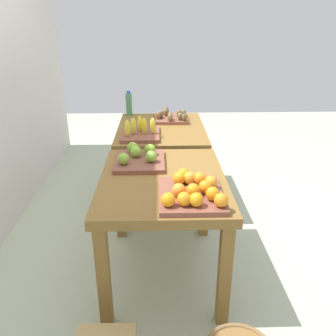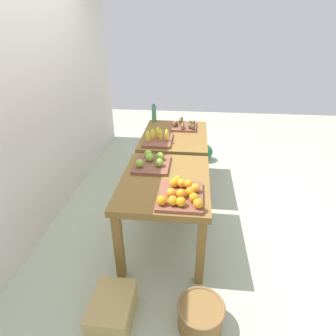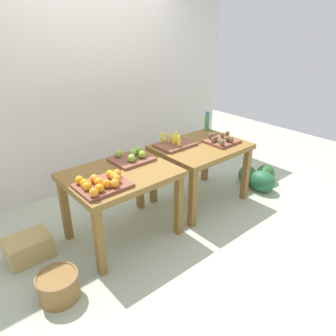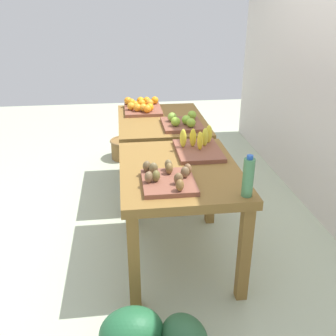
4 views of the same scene
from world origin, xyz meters
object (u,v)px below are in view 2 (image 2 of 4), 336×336
object	(u,v)px
kiwi_bin	(184,126)
water_bottle	(154,114)
orange_bin	(181,194)
banana_crate	(158,139)
display_table_right	(175,142)
watermelon_pile	(195,150)
cardboard_produce_box	(112,310)
apple_bin	(152,162)
wicker_basket	(200,316)
display_table_left	(165,189)

from	to	relation	value
kiwi_bin	water_bottle	bearing A→B (deg)	64.05
orange_bin	banana_crate	size ratio (longest dim) A/B	1.01
display_table_right	banana_crate	distance (m)	0.35
watermelon_pile	display_table_right	bearing A→B (deg)	163.40
watermelon_pile	cardboard_produce_box	distance (m)	2.94
apple_bin	water_bottle	xyz separation A→B (m)	(1.31, 0.17, 0.08)
banana_crate	wicker_basket	xyz separation A→B (m)	(-1.72, -0.53, -0.65)
apple_bin	watermelon_pile	size ratio (longest dim) A/B	0.63
display_table_left	water_bottle	xyz separation A→B (m)	(1.56, 0.33, 0.23)
wicker_basket	apple_bin	bearing A→B (deg)	24.53
apple_bin	wicker_basket	distance (m)	1.39
display_table_left	apple_bin	world-z (taller)	apple_bin
watermelon_pile	cardboard_produce_box	xyz separation A→B (m)	(-2.88, 0.56, -0.02)
display_table_left	display_table_right	distance (m)	1.12
wicker_basket	orange_bin	bearing A→B (deg)	18.04
banana_crate	kiwi_bin	size ratio (longest dim) A/B	1.21
banana_crate	display_table_right	bearing A→B (deg)	-34.30
banana_crate	kiwi_bin	distance (m)	0.57
watermelon_pile	water_bottle	bearing A→B (deg)	127.15
wicker_basket	display_table_right	bearing A→B (deg)	10.01
banana_crate	wicker_basket	bearing A→B (deg)	-162.94
apple_bin	kiwi_bin	bearing A→B (deg)	-13.53
display_table_left	banana_crate	size ratio (longest dim) A/B	2.36
watermelon_pile	cardboard_produce_box	size ratio (longest dim) A/B	1.59
banana_crate	cardboard_produce_box	world-z (taller)	banana_crate
display_table_right	banana_crate	world-z (taller)	banana_crate
kiwi_bin	watermelon_pile	size ratio (longest dim) A/B	0.57
watermelon_pile	apple_bin	bearing A→B (deg)	166.44
display_table_left	apple_bin	distance (m)	0.33
display_table_right	kiwi_bin	xyz separation A→B (m)	(0.23, -0.11, 0.14)
orange_bin	cardboard_produce_box	xyz separation A→B (m)	(-0.59, 0.46, -0.67)
watermelon_pile	wicker_basket	bearing A→B (deg)	-178.29
cardboard_produce_box	display_table_left	bearing A→B (deg)	-18.91
orange_bin	water_bottle	xyz separation A→B (m)	(1.85, 0.49, 0.07)
water_bottle	watermelon_pile	distance (m)	1.04
display_table_left	display_table_right	xyz separation A→B (m)	(1.12, 0.00, 0.00)
orange_bin	wicker_basket	size ratio (longest dim) A/B	1.28
wicker_basket	cardboard_produce_box	distance (m)	0.65
display_table_left	cardboard_produce_box	distance (m)	1.06
apple_bin	water_bottle	size ratio (longest dim) A/B	1.58
banana_crate	water_bottle	distance (m)	0.72
display_table_right	apple_bin	distance (m)	0.89
display_table_right	cardboard_produce_box	size ratio (longest dim) A/B	2.60
display_table_right	wicker_basket	distance (m)	2.08
cardboard_produce_box	watermelon_pile	bearing A→B (deg)	-11.08
display_table_left	kiwi_bin	world-z (taller)	kiwi_bin
watermelon_pile	display_table_left	bearing A→B (deg)	172.50
kiwi_bin	watermelon_pile	xyz separation A→B (m)	(0.66, -0.16, -0.64)
display_table_left	apple_bin	bearing A→B (deg)	32.24
wicker_basket	kiwi_bin	bearing A→B (deg)	6.31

